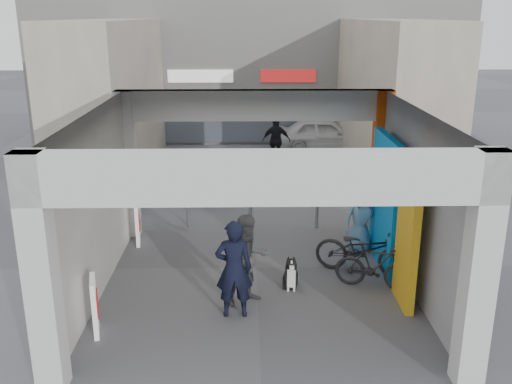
{
  "coord_description": "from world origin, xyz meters",
  "views": [
    {
      "loc": [
        -0.21,
        -11.1,
        5.16
      ],
      "look_at": [
        0.01,
        1.0,
        1.38
      ],
      "focal_mm": 40.0,
      "sensor_mm": 36.0,
      "label": 1
    }
  ],
  "objects_px": {
    "man_with_dog": "(234,269)",
    "white_van": "(325,134)",
    "man_elderly": "(361,219)",
    "bicycle_rear": "(375,266)",
    "border_collie": "(291,275)",
    "man_back_turned": "(249,259)",
    "cafe_set": "(212,187)",
    "man_crates": "(276,141)",
    "produce_stand": "(197,175)",
    "bicycle_front": "(363,250)"
  },
  "relations": [
    {
      "from": "man_elderly",
      "to": "bicycle_rear",
      "type": "xyz_separation_m",
      "value": [
        -0.06,
        -1.83,
        -0.3
      ]
    },
    {
      "from": "cafe_set",
      "to": "produce_stand",
      "type": "height_order",
      "value": "cafe_set"
    },
    {
      "from": "border_collie",
      "to": "bicycle_rear",
      "type": "height_order",
      "value": "bicycle_rear"
    },
    {
      "from": "cafe_set",
      "to": "white_van",
      "type": "xyz_separation_m",
      "value": [
        4.1,
        6.04,
        0.31
      ]
    },
    {
      "from": "bicycle_rear",
      "to": "man_crates",
      "type": "bearing_deg",
      "value": 27.29
    },
    {
      "from": "man_back_turned",
      "to": "bicycle_front",
      "type": "relative_size",
      "value": 0.86
    },
    {
      "from": "cafe_set",
      "to": "produce_stand",
      "type": "distance_m",
      "value": 1.57
    },
    {
      "from": "cafe_set",
      "to": "man_with_dog",
      "type": "relative_size",
      "value": 0.9
    },
    {
      "from": "man_with_dog",
      "to": "bicycle_rear",
      "type": "distance_m",
      "value": 2.94
    },
    {
      "from": "border_collie",
      "to": "white_van",
      "type": "bearing_deg",
      "value": 92.24
    },
    {
      "from": "man_elderly",
      "to": "man_crates",
      "type": "bearing_deg",
      "value": 91.71
    },
    {
      "from": "man_elderly",
      "to": "bicycle_rear",
      "type": "bearing_deg",
      "value": -100.69
    },
    {
      "from": "cafe_set",
      "to": "white_van",
      "type": "height_order",
      "value": "white_van"
    },
    {
      "from": "cafe_set",
      "to": "bicycle_rear",
      "type": "relative_size",
      "value": 1.04
    },
    {
      "from": "man_elderly",
      "to": "white_van",
      "type": "xyz_separation_m",
      "value": [
        0.55,
        10.04,
        -0.11
      ]
    },
    {
      "from": "man_back_turned",
      "to": "produce_stand",
      "type": "bearing_deg",
      "value": 73.75
    },
    {
      "from": "man_elderly",
      "to": "man_back_turned",
      "type": "bearing_deg",
      "value": -146.15
    },
    {
      "from": "bicycle_rear",
      "to": "produce_stand",
      "type": "bearing_deg",
      "value": 48.2
    },
    {
      "from": "bicycle_front",
      "to": "man_elderly",
      "type": "bearing_deg",
      "value": 12.96
    },
    {
      "from": "produce_stand",
      "to": "man_back_turned",
      "type": "distance_m",
      "value": 7.98
    },
    {
      "from": "border_collie",
      "to": "white_van",
      "type": "xyz_separation_m",
      "value": [
        2.25,
        11.85,
        0.38
      ]
    },
    {
      "from": "produce_stand",
      "to": "man_crates",
      "type": "relative_size",
      "value": 0.65
    },
    {
      "from": "man_with_dog",
      "to": "bicycle_rear",
      "type": "relative_size",
      "value": 1.16
    },
    {
      "from": "produce_stand",
      "to": "bicycle_front",
      "type": "xyz_separation_m",
      "value": [
        3.97,
        -6.6,
        0.23
      ]
    },
    {
      "from": "cafe_set",
      "to": "bicycle_rear",
      "type": "bearing_deg",
      "value": -59.08
    },
    {
      "from": "cafe_set",
      "to": "man_elderly",
      "type": "height_order",
      "value": "man_elderly"
    },
    {
      "from": "man_with_dog",
      "to": "white_van",
      "type": "distance_m",
      "value": 13.3
    },
    {
      "from": "man_back_turned",
      "to": "bicycle_front",
      "type": "xyz_separation_m",
      "value": [
        2.36,
        1.19,
        -0.33
      ]
    },
    {
      "from": "man_crates",
      "to": "bicycle_rear",
      "type": "xyz_separation_m",
      "value": [
        1.42,
        -9.76,
        -0.38
      ]
    },
    {
      "from": "bicycle_front",
      "to": "bicycle_rear",
      "type": "relative_size",
      "value": 1.27
    },
    {
      "from": "man_back_turned",
      "to": "bicycle_rear",
      "type": "height_order",
      "value": "man_back_turned"
    },
    {
      "from": "bicycle_rear",
      "to": "man_elderly",
      "type": "bearing_deg",
      "value": 17.17
    },
    {
      "from": "bicycle_front",
      "to": "bicycle_rear",
      "type": "distance_m",
      "value": 0.7
    },
    {
      "from": "border_collie",
      "to": "man_crates",
      "type": "distance_m",
      "value": 9.76
    },
    {
      "from": "man_back_turned",
      "to": "bicycle_front",
      "type": "distance_m",
      "value": 2.67
    },
    {
      "from": "produce_stand",
      "to": "border_collie",
      "type": "relative_size",
      "value": 1.59
    },
    {
      "from": "cafe_set",
      "to": "man_back_turned",
      "type": "relative_size",
      "value": 0.94
    },
    {
      "from": "man_back_turned",
      "to": "white_van",
      "type": "xyz_separation_m",
      "value": [
        3.08,
        12.37,
        -0.2
      ]
    },
    {
      "from": "man_back_turned",
      "to": "white_van",
      "type": "relative_size",
      "value": 0.44
    },
    {
      "from": "man_elderly",
      "to": "produce_stand",
      "type": "bearing_deg",
      "value": 118.26
    },
    {
      "from": "man_elderly",
      "to": "bicycle_rear",
      "type": "height_order",
      "value": "man_elderly"
    },
    {
      "from": "produce_stand",
      "to": "man_elderly",
      "type": "height_order",
      "value": "man_elderly"
    },
    {
      "from": "cafe_set",
      "to": "man_crates",
      "type": "bearing_deg",
      "value": 62.13
    },
    {
      "from": "bicycle_front",
      "to": "man_with_dog",
      "type": "bearing_deg",
      "value": 143.97
    },
    {
      "from": "white_van",
      "to": "bicycle_front",
      "type": "bearing_deg",
      "value": -179.48
    },
    {
      "from": "border_collie",
      "to": "man_with_dog",
      "type": "xyz_separation_m",
      "value": [
        -1.09,
        -1.02,
        0.62
      ]
    },
    {
      "from": "man_crates",
      "to": "bicycle_rear",
      "type": "bearing_deg",
      "value": 103.95
    },
    {
      "from": "man_with_dog",
      "to": "man_back_turned",
      "type": "bearing_deg",
      "value": -118.81
    },
    {
      "from": "man_elderly",
      "to": "cafe_set",
      "type": "bearing_deg",
      "value": 122.75
    },
    {
      "from": "man_with_dog",
      "to": "man_crates",
      "type": "relative_size",
      "value": 1.06
    }
  ]
}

